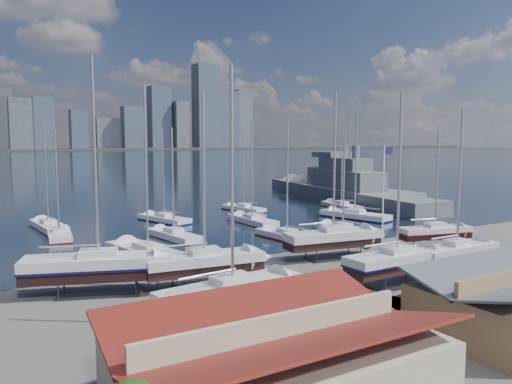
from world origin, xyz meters
TOP-DOWN VIEW (x-y plane):
  - ground at (0.00, -10.00)m, footprint 1400.00×1400.00m
  - water at (0.00, 300.00)m, footprint 1400.00×600.00m
  - shed_red at (-18.00, -26.00)m, footprint 14.70×9.45m
  - sailboat_cradle_0 at (-20.99, -4.61)m, footprint 12.01×6.88m
  - sailboat_cradle_1 at (-15.04, -15.98)m, footprint 10.74×4.20m
  - sailboat_cradle_2 at (-12.99, -7.15)m, footprint 10.08×3.94m
  - sailboat_cradle_3 at (1.11, -14.79)m, footprint 9.99×2.99m
  - sailboat_cradle_4 at (2.52, -4.74)m, footprint 10.62×4.33m
  - sailboat_cradle_5 at (8.45, -15.01)m, footprint 9.21×2.73m
  - sailboat_cradle_6 at (15.08, -7.05)m, footprint 8.65×4.39m
  - sailboat_moored_1 at (-19.98, 20.98)m, footprint 3.61×9.58m
  - sailboat_moored_2 at (-20.30, 27.66)m, footprint 3.91×10.40m
  - sailboat_moored_3 at (-13.98, 4.60)m, footprint 6.04×12.79m
  - sailboat_moored_4 at (-7.99, 12.95)m, footprint 4.17×9.72m
  - sailboat_moored_5 at (-4.62, 25.67)m, footprint 5.50×10.06m
  - sailboat_moored_6 at (3.69, 5.47)m, footprint 3.74×9.97m
  - sailboat_moored_7 at (5.97, 17.90)m, footprint 3.09×10.10m
  - sailboat_moored_8 at (11.08, 29.72)m, footprint 4.48×9.28m
  - sailboat_moored_9 at (12.45, 5.45)m, footprint 2.67×9.23m
  - sailboat_moored_10 at (21.82, 13.70)m, footprint 6.10×11.70m
  - sailboat_moored_11 at (27.45, 23.60)m, footprint 3.92×10.06m
  - naval_ship_east at (35.03, 30.62)m, footprint 13.53×47.80m
  - naval_ship_west at (40.32, 40.16)m, footprint 7.01×42.62m
  - car_a at (-12.91, -20.03)m, footprint 2.37×4.76m
  - car_b at (-5.19, -21.09)m, footprint 5.08×2.66m
  - car_c at (-2.94, -22.01)m, footprint 4.67×6.20m
  - car_d at (8.07, -19.10)m, footprint 3.52×5.65m
  - flagpole at (2.39, -11.81)m, footprint 1.04×0.12m

SIDE VIEW (x-z plane):
  - water at x=0.00m, z-range -0.35..0.05m
  - ground at x=0.00m, z-range 0.00..0.00m
  - sailboat_moored_5 at x=-4.62m, z-range -6.94..7.55m
  - sailboat_moored_1 at x=-19.98m, z-range -6.69..7.30m
  - sailboat_moored_6 at x=3.69m, z-range -6.97..7.58m
  - sailboat_moored_11 at x=27.45m, z-range -7.02..7.64m
  - sailboat_moored_8 at x=11.08m, z-range -6.38..6.99m
  - sailboat_moored_10 at x=21.82m, z-range -8.12..8.73m
  - sailboat_moored_3 at x=-13.98m, z-range -8.90..9.53m
  - sailboat_moored_7 at x=5.97m, z-range -7.25..7.89m
  - sailboat_moored_2 at x=-20.30m, z-range -7.34..7.99m
  - sailboat_moored_4 at x=-7.99m, z-range -6.79..7.43m
  - sailboat_moored_9 at x=12.45m, z-range -6.63..7.27m
  - car_d at x=8.07m, z-range 0.00..1.53m
  - car_a at x=-12.91m, z-range 0.00..1.56m
  - car_c at x=-2.94m, z-range 0.00..1.56m
  - car_b at x=-5.19m, z-range 0.00..1.59m
  - naval_ship_west at x=40.32m, z-range -7.25..10.58m
  - naval_ship_east at x=35.03m, z-range -7.46..10.79m
  - sailboat_cradle_6 at x=15.08m, z-range -4.88..8.78m
  - sailboat_cradle_5 at x=8.45m, z-range -5.44..9.46m
  - sailboat_cradle_3 at x=1.11m, z-range -5.95..10.10m
  - sailboat_cradle_2 at x=-12.99m, z-range -5.94..10.09m
  - sailboat_cradle_1 at x=-15.04m, z-range -6.30..10.53m
  - sailboat_cradle_4 at x=2.52m, z-range -6.27..10.50m
  - sailboat_cradle_0 at x=-20.99m, z-range -7.06..11.46m
  - shed_red at x=-18.00m, z-range 0.07..4.57m
  - flagpole at x=2.39m, z-range 0.88..12.63m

